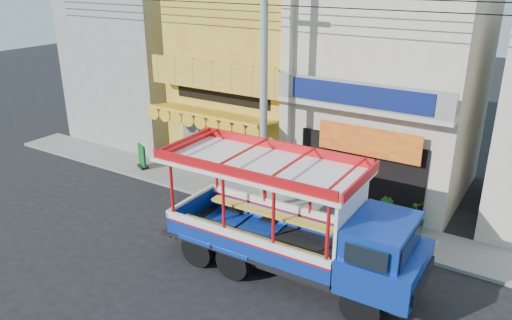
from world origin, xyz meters
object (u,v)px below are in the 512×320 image
at_px(utility_pole, 268,76).
at_px(green_sign, 142,158).
at_px(potted_plant_c, 416,216).
at_px(potted_plant_b, 385,213).
at_px(songthaew_truck, 307,226).
at_px(potted_plant_a, 366,214).

distance_m(utility_pole, green_sign, 8.10).
bearing_deg(utility_pole, potted_plant_c, 14.81).
bearing_deg(potted_plant_b, songthaew_truck, 109.80).
bearing_deg(potted_plant_c, songthaew_truck, 2.03).
height_order(songthaew_truck, potted_plant_c, songthaew_truck).
bearing_deg(green_sign, songthaew_truck, -19.80).
distance_m(songthaew_truck, potted_plant_a, 3.75).
xyz_separation_m(songthaew_truck, potted_plant_c, (1.88, 4.36, -1.06)).
bearing_deg(songthaew_truck, potted_plant_b, 76.59).
bearing_deg(potted_plant_c, utility_pole, -49.86).
bearing_deg(potted_plant_a, potted_plant_b, -20.81).
distance_m(potted_plant_a, potted_plant_b, 0.68).
relative_size(songthaew_truck, green_sign, 7.21).
distance_m(utility_pole, potted_plant_b, 6.07).
relative_size(potted_plant_a, potted_plant_b, 0.99).
bearing_deg(songthaew_truck, utility_pole, 136.09).
height_order(utility_pole, potted_plant_b, utility_pole).
bearing_deg(songthaew_truck, potted_plant_c, 66.70).
bearing_deg(utility_pole, green_sign, 175.51).
xyz_separation_m(utility_pole, songthaew_truck, (3.15, -3.03, -3.31)).
height_order(songthaew_truck, potted_plant_b, songthaew_truck).
distance_m(utility_pole, potted_plant_c, 6.79).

